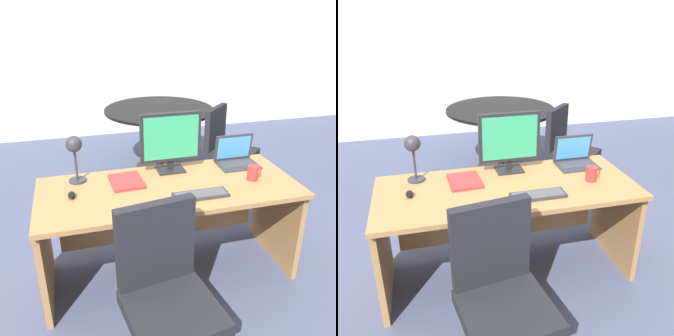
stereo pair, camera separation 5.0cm
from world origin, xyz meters
TOP-DOWN VIEW (x-y plane):
  - ground at (0.00, 1.50)m, footprint 12.00×12.00m
  - back_wall at (0.00, 3.48)m, footprint 10.00×0.10m
  - desk at (0.00, 0.05)m, footprint 1.77×0.74m
  - monitor at (0.08, 0.25)m, footprint 0.45×0.16m
  - laptop at (0.61, 0.26)m, footprint 0.31×0.23m
  - keyboard at (0.16, -0.19)m, footprint 0.36×0.12m
  - mouse at (-0.65, 0.01)m, footprint 0.05×0.08m
  - desk_lamp at (-0.60, 0.22)m, footprint 0.12×0.14m
  - book at (-0.27, 0.13)m, footprint 0.23×0.28m
  - coffee_mug at (0.60, -0.06)m, footprint 0.11×0.08m
  - office_chair at (-0.21, -0.73)m, footprint 0.56×0.56m
  - meeting_table at (0.41, 1.91)m, footprint 1.28×1.28m
  - meeting_chair_near at (1.02, 1.27)m, footprint 0.65×0.66m

SIDE VIEW (x-z plane):
  - ground at x=0.00m, z-range 0.00..0.00m
  - meeting_chair_near at x=1.02m, z-range -0.09..0.79m
  - office_chair at x=-0.21m, z-range -0.09..0.86m
  - desk at x=0.00m, z-range 0.15..0.89m
  - meeting_table at x=0.41m, z-range 0.20..0.97m
  - book at x=-0.27m, z-range 0.73..0.75m
  - keyboard at x=0.16m, z-range 0.73..0.75m
  - mouse at x=-0.65m, z-range 0.73..0.77m
  - coffee_mug at x=0.60m, z-range 0.73..0.84m
  - laptop at x=0.61m, z-range 0.69..0.91m
  - desk_lamp at x=-0.60m, z-range 0.81..1.15m
  - monitor at x=0.08m, z-range 0.76..1.20m
  - back_wall at x=0.00m, z-range 0.00..2.80m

